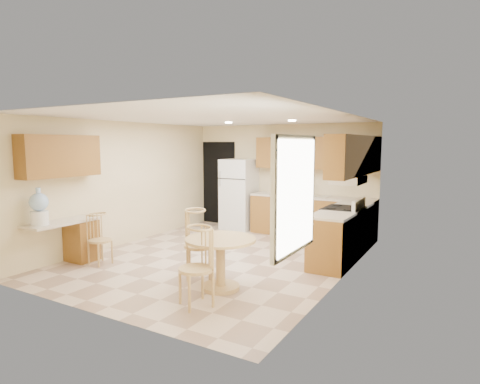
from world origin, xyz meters
The scene contains 30 objects.
floor centered at (0.00, 0.00, 0.00)m, with size 5.50×5.50×0.00m, color #C6AB90.
ceiling centered at (0.00, 0.00, 2.50)m, with size 4.50×5.50×0.02m, color white.
wall_back centered at (0.00, 2.75, 1.25)m, with size 4.50×0.02×2.50m, color beige.
wall_front centered at (0.00, -2.75, 1.25)m, with size 4.50×0.02×2.50m, color beige.
wall_left centered at (-2.25, 0.00, 1.25)m, with size 0.02×5.50×2.50m, color beige.
wall_right centered at (2.25, 0.00, 1.25)m, with size 0.02×5.50×2.50m, color beige.
doorway centered at (-1.75, 2.73, 1.05)m, with size 0.90×0.02×2.10m, color black.
base_cab_back centered at (0.88, 2.45, 0.43)m, with size 2.75×0.60×0.87m, color #946225.
counter_back centered at (0.88, 2.45, 0.89)m, with size 2.75×0.63×0.04m, color beige.
base_cab_right_a centered at (1.95, 1.85, 0.43)m, with size 0.60×0.59×0.87m, color #946225.
counter_right_a centered at (1.95, 1.85, 0.89)m, with size 0.63×0.59×0.04m, color beige.
base_cab_right_b centered at (1.95, 0.40, 0.43)m, with size 0.60×0.80×0.87m, color #946225.
counter_right_b centered at (1.95, 0.40, 0.89)m, with size 0.63×0.80×0.04m, color beige.
upper_cab_back centered at (0.88, 2.58, 1.85)m, with size 2.75×0.33×0.70m, color #946225.
upper_cab_right centered at (2.08, 1.21, 1.85)m, with size 0.33×2.42×0.70m, color #946225.
upper_cab_left centered at (-2.08, -1.60, 1.85)m, with size 0.33×1.40×0.70m, color #946225.
sink centered at (0.85, 2.45, 0.91)m, with size 0.78×0.44×0.01m, color silver.
range_hood centered at (2.00, 1.18, 1.42)m, with size 0.50×0.76×0.14m, color silver.
desk_pedestal centered at (-2.00, -1.32, 0.36)m, with size 0.48×0.42×0.72m, color #946225.
desk_top centered at (-2.00, -1.70, 0.75)m, with size 0.50×1.20×0.04m, color beige.
window centered at (2.23, -1.85, 1.50)m, with size 0.06×1.12×1.30m.
can_light_a centered at (-0.50, 1.20, 2.48)m, with size 0.14×0.14×0.02m, color white.
can_light_b centered at (0.90, 1.20, 2.48)m, with size 0.14×0.14×0.02m, color white.
refrigerator centered at (-0.95, 2.40, 0.84)m, with size 0.74×0.72×1.69m.
stove centered at (1.92, 1.18, 0.47)m, with size 0.65×0.76×1.09m.
dining_table centered at (0.89, -1.28, 0.48)m, with size 1.00×1.00×0.74m.
chair_table_a centered at (0.34, -1.13, 0.64)m, with size 0.46×0.59×1.05m.
chair_table_b centered at (0.94, -2.03, 0.61)m, with size 0.45×0.52×1.01m.
chair_desk centered at (-1.55, -1.39, 0.53)m, with size 0.38×0.49×0.86m.
water_crock centered at (-2.00, -2.08, 1.04)m, with size 0.29×0.29×0.60m.
Camera 1 is at (3.87, -5.90, 2.05)m, focal length 30.00 mm.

